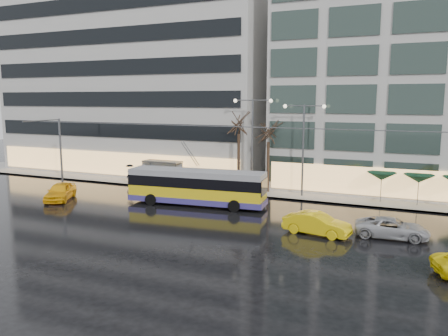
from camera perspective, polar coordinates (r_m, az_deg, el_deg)
The scene contains 20 objects.
ground at distance 34.53m, azimuth -5.54°, elevation -6.44°, with size 140.00×140.00×0.00m, color black.
sidewalk at distance 46.30m, azimuth 4.97°, elevation -2.35°, with size 80.00×10.00×0.15m, color gray.
kerb at distance 41.72m, azimuth 2.85°, elevation -3.59°, with size 80.00×0.10×0.15m, color slate.
building_left at distance 57.88m, azimuth -10.74°, elevation 10.82°, with size 34.00×14.00×22.00m, color #B2B0AA.
building_right at distance 48.40m, azimuth 27.18°, elevation 12.16°, with size 32.00×14.00×25.00m, color #B2B0AA.
trolleybus at distance 37.98m, azimuth -3.61°, elevation -2.64°, with size 12.22×5.00×5.59m.
catenary at distance 40.34m, azimuth 1.02°, elevation 2.01°, with size 42.24×5.12×7.00m.
bus_shelter at distance 47.29m, azimuth -8.32°, elevation 0.15°, with size 4.20×1.60×2.51m.
street_lamp_near at distance 42.49m, azimuth 3.74°, elevation 4.70°, with size 3.96×0.36×9.03m.
street_lamp_far at distance 41.13m, azimuth 10.33°, elevation 4.04°, with size 3.96×0.36×8.53m.
tree_a at distance 43.12m, azimuth 1.95°, elevation 6.24°, with size 3.20×3.20×8.40m.
tree_b at distance 42.37m, azimuth 5.84°, elevation 5.21°, with size 3.20×3.20×7.70m.
parasol_a at distance 40.79m, azimuth 19.90°, elevation -1.02°, with size 2.50×2.50×2.65m.
parasol_b at distance 40.75m, azimuth 24.10°, elevation -1.28°, with size 2.50×2.50×2.65m.
taxi_a at distance 42.68m, azimuth -20.59°, elevation -2.88°, with size 1.90×4.72×1.61m, color #FEB60D.
taxi_b at distance 30.66m, azimuth 12.03°, elevation -7.13°, with size 1.59×4.57×1.50m, color yellow.
sedan_silver at distance 31.43m, azimuth 21.08°, elevation -7.31°, with size 2.20×4.78×1.33m, color #A7A7AB.
pedestrian_a at distance 44.79m, azimuth -5.95°, elevation -0.78°, with size 1.14×1.16×2.19m.
pedestrian_b at distance 44.50m, azimuth -4.43°, elevation -1.64°, with size 0.83×0.66×1.64m.
pedestrian_c at distance 47.99m, azimuth -12.19°, elevation -0.67°, with size 1.04×0.92×2.11m.
Camera 1 is at (16.01, -29.18, 9.18)m, focal length 35.00 mm.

